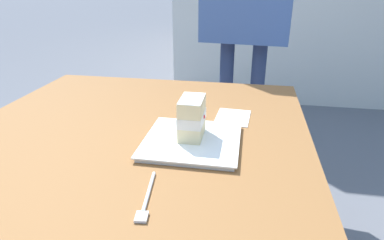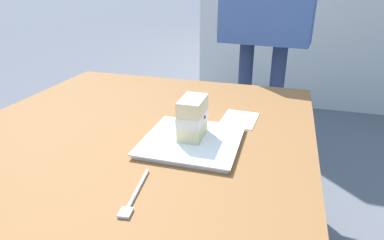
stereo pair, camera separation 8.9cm
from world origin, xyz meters
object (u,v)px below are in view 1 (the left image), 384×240
Objects in this scene: dessert_fork at (147,199)px; cake_slice at (192,118)px; patio_table at (111,187)px; dessert_plate at (192,141)px; paper_napkin at (233,117)px.

cake_slice is at bearing 170.81° from dessert_fork.
patio_table is 0.25m from dessert_plate.
cake_slice is at bearing 127.83° from patio_table.
cake_slice reaches higher than dessert_fork.
cake_slice reaches higher than patio_table.
cake_slice is at bearing -168.22° from dessert_plate.
patio_table is 0.21m from dessert_fork.
dessert_fork is at bearing -9.19° from cake_slice.
patio_table is 5.54× the size of dessert_plate.
cake_slice is at bearing -28.59° from paper_napkin.
dessert_plate is at bearing 169.59° from dessert_fork.
cake_slice is 0.66× the size of dessert_fork.
patio_table is 0.28m from cake_slice.
paper_napkin reaches higher than patio_table.
paper_napkin is at bearing 139.07° from patio_table.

